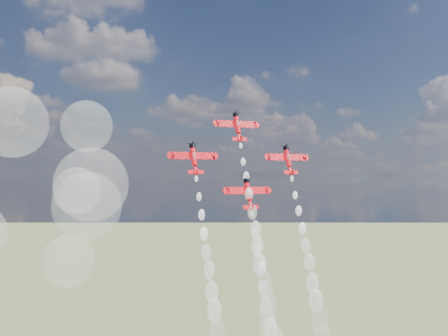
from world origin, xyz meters
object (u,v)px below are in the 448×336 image
plane_lead (237,126)px  plane_left (194,158)px  plane_slot (248,193)px  plane_right (288,159)px

plane_lead → plane_left: plane_lead is taller
plane_lead → plane_slot: 21.49m
plane_lead → plane_right: plane_lead is taller
plane_left → plane_slot: plane_left is taller
plane_lead → plane_slot: plane_lead is taller
plane_left → plane_lead: bearing=14.2°
plane_lead → plane_left: 18.74m
plane_left → plane_slot: bearing=-14.2°
plane_lead → plane_right: 18.74m
plane_slot → plane_left: bearing=165.8°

